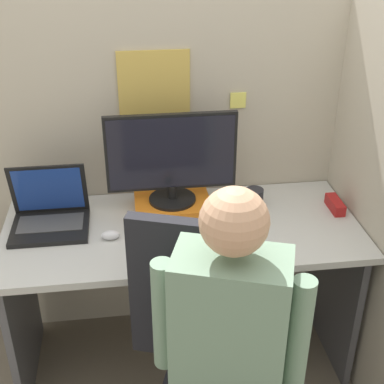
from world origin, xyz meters
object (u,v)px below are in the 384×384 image
Objects in this scene: monitor at (171,157)px; office_chair at (211,369)px; laptop at (50,216)px; person at (239,356)px; stapler at (335,205)px; coffee_mug at (254,198)px; carrot_toy at (183,249)px; paper_box at (173,206)px.

monitor is 0.53× the size of office_chair.
monitor is 0.55m from laptop.
stapler is at bearing 52.84° from person.
person reaches higher than monitor.
coffee_mug is at bearing 73.85° from person.
office_chair reaches higher than carrot_toy.
paper_box is 0.25× the size of person.
paper_box is 0.51m from laptop.
laptop is 0.30× the size of office_chair.
carrot_toy is at bearing -160.22° from stapler.
paper_box is 2.37× the size of stapler.
laptop is 3.81× the size of coffee_mug.
office_chair is 0.81m from coffee_mug.
person is at bearing -106.15° from coffee_mug.
monitor reaches higher than laptop.
laptop is 2.58× the size of carrot_toy.
office_chair reaches higher than laptop.
monitor is 0.75m from stapler.
person is (0.11, -0.85, -0.04)m from paper_box.
laptop is 2.29× the size of stapler.
monitor is at bearing 97.55° from person.
paper_box is at bearing 5.52° from laptop.
coffee_mug is at bearing 167.13° from stapler.
laptop is at bearing 131.45° from office_chair.
person is 0.90m from coffee_mug.
person is at bearing -127.16° from stapler.
coffee_mug is at bearing 42.89° from carrot_toy.
office_chair is at bearing 108.94° from person.
monitor is at bearing 94.84° from office_chair.
monitor is 0.43× the size of person.
person is (0.62, -0.80, -0.06)m from laptop.
laptop is at bearing -176.40° from coffee_mug.
carrot_toy is at bearing -88.61° from paper_box.
person is at bearing -52.16° from laptop.
coffee_mug is at bearing 0.88° from paper_box.
person reaches higher than laptop.
stapler is 0.74m from carrot_toy.
monitor is 6.64× the size of coffee_mug.
laptop is 1.02m from person.
laptop is 0.25× the size of person.
office_chair is at bearing -113.38° from coffee_mug.
coffee_mug is (0.36, 0.01, 0.01)m from paper_box.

